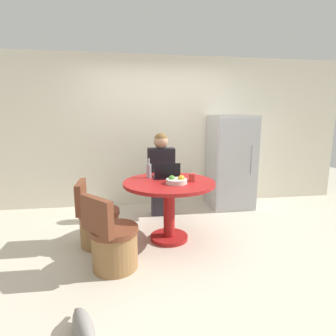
# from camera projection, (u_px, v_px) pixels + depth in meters

# --- Properties ---
(ground_plane) EXTENTS (12.00, 12.00, 0.00)m
(ground_plane) POSITION_uv_depth(u_px,v_px,m) (170.00, 243.00, 3.29)
(ground_plane) COLOR beige
(wall_back) EXTENTS (7.00, 0.06, 2.60)m
(wall_back) POSITION_uv_depth(u_px,v_px,m) (156.00, 132.00, 4.64)
(wall_back) COLOR silver
(wall_back) RESTS_ON ground_plane
(refrigerator) EXTENTS (0.72, 0.66, 1.59)m
(refrigerator) POSITION_uv_depth(u_px,v_px,m) (231.00, 162.00, 4.55)
(refrigerator) COLOR silver
(refrigerator) RESTS_ON ground_plane
(dining_table) EXTENTS (1.14, 1.14, 0.77)m
(dining_table) POSITION_uv_depth(u_px,v_px,m) (169.00, 196.00, 3.29)
(dining_table) COLOR maroon
(dining_table) RESTS_ON ground_plane
(chair_near_left_corner) EXTENTS (0.57, 0.57, 0.80)m
(chair_near_left_corner) POSITION_uv_depth(u_px,v_px,m) (113.00, 244.00, 2.68)
(chair_near_left_corner) COLOR olive
(chair_near_left_corner) RESTS_ON ground_plane
(chair_left_side) EXTENTS (0.49, 0.49, 0.80)m
(chair_left_side) POSITION_uv_depth(u_px,v_px,m) (98.00, 224.00, 3.20)
(chair_left_side) COLOR olive
(chair_left_side) RESTS_ON ground_plane
(person_seated) EXTENTS (0.40, 0.37, 1.33)m
(person_seated) POSITION_uv_depth(u_px,v_px,m) (161.00, 171.00, 4.03)
(person_seated) COLOR #2D2D38
(person_seated) RESTS_ON ground_plane
(laptop) EXTENTS (0.33, 0.26, 0.21)m
(laptop) POSITION_uv_depth(u_px,v_px,m) (167.00, 175.00, 3.42)
(laptop) COLOR #232328
(laptop) RESTS_ON dining_table
(fruit_bowl) EXTENTS (0.25, 0.25, 0.10)m
(fruit_bowl) POSITION_uv_depth(u_px,v_px,m) (177.00, 181.00, 3.13)
(fruit_bowl) COLOR beige
(fruit_bowl) RESTS_ON dining_table
(coffee_cup) EXTENTS (0.09, 0.09, 0.10)m
(coffee_cup) POSITION_uv_depth(u_px,v_px,m) (193.00, 177.00, 3.24)
(coffee_cup) COLOR #B2332D
(coffee_cup) RESTS_ON dining_table
(bottle) EXTENTS (0.07, 0.07, 0.26)m
(bottle) POSITION_uv_depth(u_px,v_px,m) (149.00, 170.00, 3.43)
(bottle) COLOR #9999A3
(bottle) RESTS_ON dining_table
(cat) EXTENTS (0.27, 0.49, 0.18)m
(cat) POSITION_uv_depth(u_px,v_px,m) (84.00, 329.00, 1.81)
(cat) COLOR gray
(cat) RESTS_ON ground_plane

